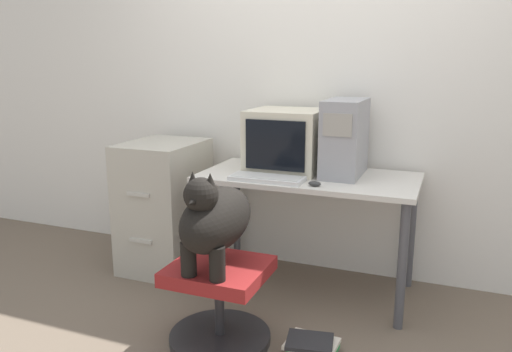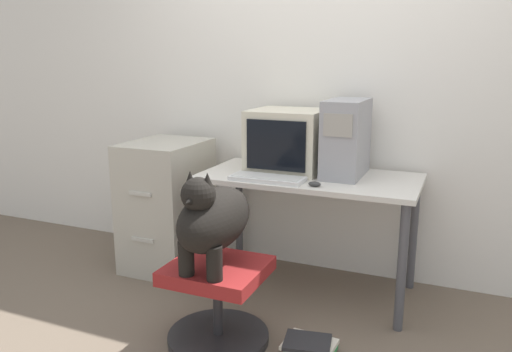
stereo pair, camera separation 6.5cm
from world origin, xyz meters
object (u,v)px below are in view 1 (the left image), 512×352
(keyboard, at_px, (267,178))
(book_stack_floor, at_px, (312,346))
(office_chair, at_px, (219,300))
(dog, at_px, (215,218))
(pc_tower, at_px, (345,138))
(filing_cabinet, at_px, (165,206))
(crt_monitor, at_px, (286,140))

(keyboard, bearing_deg, book_stack_floor, -48.44)
(office_chair, distance_m, dog, 0.45)
(pc_tower, xyz_separation_m, filing_cabinet, (-1.20, -0.09, -0.52))
(book_stack_floor, bearing_deg, crt_monitor, 117.24)
(filing_cabinet, xyz_separation_m, book_stack_floor, (1.24, -0.68, -0.40))
(keyboard, height_order, book_stack_floor, keyboard)
(book_stack_floor, bearing_deg, keyboard, 131.56)
(crt_monitor, distance_m, keyboard, 0.36)
(pc_tower, bearing_deg, filing_cabinet, -175.55)
(crt_monitor, relative_size, pc_tower, 0.99)
(office_chair, bearing_deg, dog, -90.00)
(keyboard, relative_size, dog, 0.76)
(crt_monitor, relative_size, dog, 0.79)
(crt_monitor, distance_m, filing_cabinet, 0.97)
(keyboard, distance_m, dog, 0.57)
(crt_monitor, bearing_deg, dog, -94.56)
(crt_monitor, bearing_deg, office_chair, -94.75)
(dog, bearing_deg, book_stack_floor, 11.55)
(keyboard, xyz_separation_m, dog, (-0.06, -0.56, -0.08))
(pc_tower, bearing_deg, keyboard, -140.95)
(office_chair, relative_size, book_stack_floor, 1.94)
(crt_monitor, height_order, pc_tower, pc_tower)
(pc_tower, relative_size, keyboard, 1.06)
(crt_monitor, relative_size, filing_cabinet, 0.51)
(office_chair, relative_size, filing_cabinet, 0.59)
(pc_tower, relative_size, office_chair, 0.87)
(keyboard, distance_m, book_stack_floor, 0.94)
(keyboard, relative_size, office_chair, 0.82)
(keyboard, xyz_separation_m, book_stack_floor, (0.41, -0.46, -0.71))
(pc_tower, height_order, office_chair, pc_tower)
(office_chair, bearing_deg, pc_tower, 62.37)
(keyboard, height_order, office_chair, keyboard)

